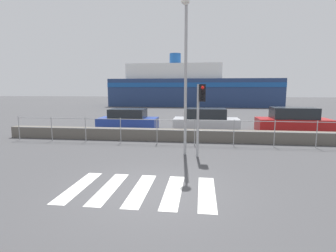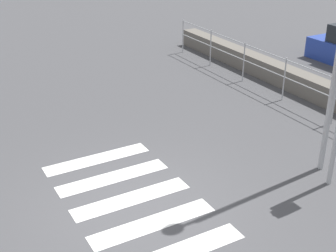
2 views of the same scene
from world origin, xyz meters
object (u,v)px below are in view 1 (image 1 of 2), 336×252
object	(u,v)px
parked_car_silver	(206,121)
streetlamp	(186,63)
parked_car_blue	(128,120)
parked_car_red	(293,122)
ferry_boat	(190,88)
traffic_light_far	(201,104)

from	to	relation	value
parked_car_silver	streetlamp	bearing A→B (deg)	-98.16
parked_car_blue	parked_car_silver	size ratio (longest dim) A/B	0.94
streetlamp	parked_car_blue	distance (m)	8.67
parked_car_silver	parked_car_red	xyz separation A→B (m)	(5.50, -0.00, 0.05)
parked_car_blue	streetlamp	bearing A→B (deg)	-57.20
streetlamp	ferry_boat	bearing A→B (deg)	92.16
streetlamp	traffic_light_far	bearing A→B (deg)	-15.60
streetlamp	parked_car_red	size ratio (longest dim) A/B	1.38
traffic_light_far	streetlamp	distance (m)	1.75
traffic_light_far	streetlamp	size ratio (longest dim) A/B	0.48
traffic_light_far	parked_car_red	world-z (taller)	traffic_light_far
streetlamp	ferry_boat	distance (m)	32.31
ferry_boat	streetlamp	bearing A→B (deg)	-87.84
streetlamp	parked_car_silver	world-z (taller)	streetlamp
streetlamp	parked_car_red	world-z (taller)	streetlamp
traffic_light_far	parked_car_red	xyz separation A→B (m)	(5.84, 6.95, -1.48)
traffic_light_far	parked_car_blue	bearing A→B (deg)	125.70
traffic_light_far	ferry_boat	xyz separation A→B (m)	(-1.85, 32.45, 0.61)
parked_car_blue	parked_car_red	xyz separation A→B (m)	(10.83, 0.00, 0.08)
traffic_light_far	parked_car_silver	bearing A→B (deg)	87.17
parked_car_blue	ferry_boat	bearing A→B (deg)	82.96
streetlamp	parked_car_silver	bearing A→B (deg)	81.84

